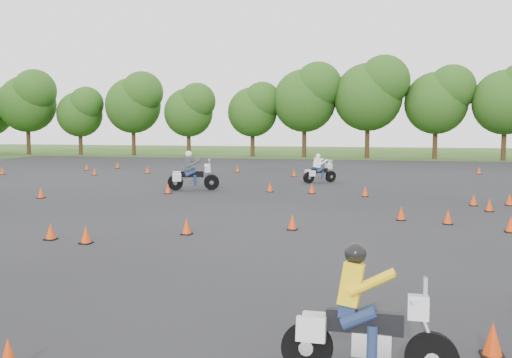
{
  "coord_description": "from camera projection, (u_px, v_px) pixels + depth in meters",
  "views": [
    {
      "loc": [
        4.53,
        -15.84,
        3.09
      ],
      "look_at": [
        0.0,
        4.0,
        1.2
      ],
      "focal_mm": 40.0,
      "sensor_mm": 36.0,
      "label": 1
    }
  ],
  "objects": [
    {
      "name": "ground",
      "position": [
        226.0,
        232.0,
        16.67
      ],
      "size": [
        140.0,
        140.0,
        0.0
      ],
      "primitive_type": "plane",
      "color": "#2D5119",
      "rests_on": "ground"
    },
    {
      "name": "asphalt_pad",
      "position": [
        267.0,
        205.0,
        22.49
      ],
      "size": [
        62.0,
        62.0,
        0.0
      ],
      "primitive_type": "plane",
      "color": "black",
      "rests_on": "ground"
    },
    {
      "name": "treeline",
      "position": [
        348.0,
        109.0,
        49.92
      ],
      "size": [
        86.91,
        32.23,
        10.68
      ],
      "color": "#254915",
      "rests_on": "ground"
    },
    {
      "name": "traffic_cones",
      "position": [
        274.0,
        204.0,
        21.1
      ],
      "size": [
        36.24,
        33.14,
        0.45
      ],
      "color": "red",
      "rests_on": "asphalt_pad"
    },
    {
      "name": "rider_grey",
      "position": [
        193.0,
        170.0,
        27.51
      ],
      "size": [
        2.59,
        1.52,
        1.91
      ],
      "primitive_type": null,
      "rotation": [
        0.0,
        0.0,
        0.33
      ],
      "color": "#3A3E41",
      "rests_on": "ground"
    },
    {
      "name": "rider_yellow",
      "position": [
        368.0,
        315.0,
        6.84
      ],
      "size": [
        2.15,
        0.72,
        1.64
      ],
      "primitive_type": null,
      "rotation": [
        0.0,
        0.0,
        -0.03
      ],
      "color": "yellow",
      "rests_on": "ground"
    },
    {
      "name": "rider_white",
      "position": [
        320.0,
        168.0,
        31.11
      ],
      "size": [
        1.97,
        1.85,
        1.6
      ],
      "primitive_type": null,
      "rotation": [
        0.0,
        0.0,
        0.73
      ],
      "color": "white",
      "rests_on": "ground"
    }
  ]
}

